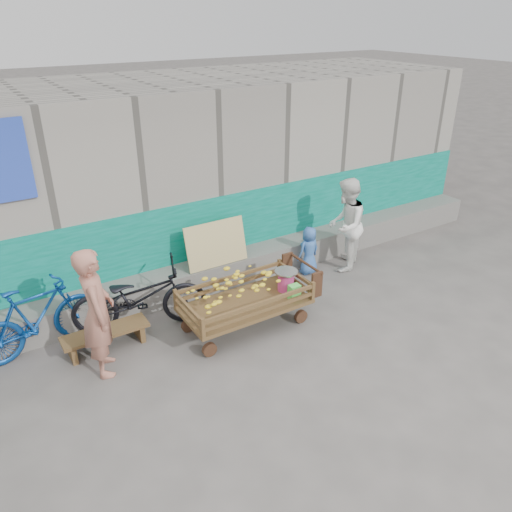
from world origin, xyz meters
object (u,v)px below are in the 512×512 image
bicycle_blue (37,318)px  banana_cart (243,294)px  vendor_man (98,312)px  bicycle_dark (140,297)px  bench (106,335)px  child (309,251)px  woman (346,225)px

bicycle_blue → banana_cart: bearing=-121.3°
vendor_man → bicycle_blue: size_ratio=1.03×
vendor_man → bicycle_blue: vendor_man is taller
bicycle_dark → banana_cart: bearing=-105.9°
vendor_man → bicycle_blue: bearing=47.0°
banana_cart → bench: 1.89m
vendor_man → banana_cart: bearing=-81.5°
child → bicycle_dark: (-2.96, -0.06, 0.07)m
vendor_man → bicycle_dark: (0.71, 0.64, -0.35)m
bench → bicycle_blue: size_ratio=0.69×
woman → vendor_man: bearing=-32.4°
woman → bicycle_blue: 4.90m
banana_cart → woman: size_ratio=1.21×
bench → woman: size_ratio=0.70×
bench → bicycle_blue: (-0.72, 0.42, 0.28)m
woman → child: (-0.62, 0.16, -0.38)m
vendor_man → child: vendor_man is taller
bench → child: child is taller
bench → bicycle_dark: size_ratio=0.61×
banana_cart → child: bearing=25.1°
bench → vendor_man: size_ratio=0.67×
bench → woman: (4.16, 0.12, 0.59)m
bicycle_blue → bicycle_dark: bearing=-108.8°
bicycle_dark → woman: bearing=-74.7°
banana_cart → bench: banana_cart is taller
banana_cart → woman: bearing=15.6°
bicycle_blue → bench: bearing=-130.4°
bench → bicycle_dark: bearing=21.1°
woman → bicycle_dark: size_ratio=0.87×
woman → child: size_ratio=1.91×
bench → woman: 4.20m
vendor_man → bicycle_dark: vendor_man is taller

